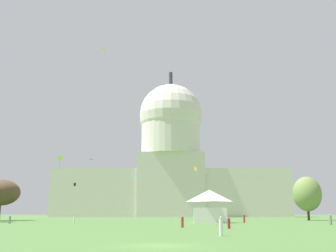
% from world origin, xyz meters
% --- Properties ---
extents(ground_plane, '(800.00, 800.00, 0.00)m').
position_xyz_m(ground_plane, '(0.00, 0.00, 0.00)').
color(ground_plane, '#4C7538').
extents(capitol_building, '(110.29, 30.76, 71.38)m').
position_xyz_m(capitol_building, '(1.80, 172.12, 25.09)').
color(capitol_building, beige).
rests_on(capitol_building, ground_plane).
extents(event_tent, '(7.05, 6.24, 6.57)m').
position_xyz_m(event_tent, '(8.86, 58.48, 3.32)').
color(event_tent, white).
rests_on(event_tent, ground_plane).
extents(tree_east_mid, '(8.83, 8.70, 11.52)m').
position_xyz_m(tree_east_mid, '(37.64, 85.11, 6.91)').
color(tree_east_mid, '#42301E').
rests_on(tree_east_mid, ground_plane).
extents(tree_west_far, '(13.11, 13.46, 10.58)m').
position_xyz_m(tree_west_far, '(-43.47, 82.89, 7.17)').
color(tree_west_far, brown).
rests_on(tree_west_far, ground_plane).
extents(person_red_edge_west, '(0.55, 0.55, 1.61)m').
position_xyz_m(person_red_edge_west, '(2.40, 31.66, 0.73)').
color(person_red_edge_west, red).
rests_on(person_red_edge_west, ground_plane).
extents(person_grey_mid_right, '(0.61, 0.61, 1.75)m').
position_xyz_m(person_grey_mid_right, '(27.73, 44.48, 0.80)').
color(person_grey_mid_right, gray).
rests_on(person_grey_mid_right, ground_plane).
extents(person_red_deep_crowd, '(0.54, 0.54, 1.80)m').
position_xyz_m(person_red_deep_crowd, '(15.91, 59.30, 0.82)').
color(person_red_deep_crowd, red).
rests_on(person_red_deep_crowd, ground_plane).
extents(person_maroon_front_right, '(0.42, 0.42, 1.48)m').
position_xyz_m(person_maroon_front_right, '(8.20, 27.51, 0.67)').
color(person_maroon_front_right, maroon).
rests_on(person_maroon_front_right, ground_plane).
extents(person_white_front_center, '(0.36, 0.36, 1.69)m').
position_xyz_m(person_white_front_center, '(5.10, 10.78, 0.79)').
color(person_white_front_center, silver).
rests_on(person_white_front_center, ground_plane).
extents(person_grey_near_tree_west, '(0.36, 0.36, 1.58)m').
position_xyz_m(person_grey_near_tree_west, '(-28.97, 52.04, 0.75)').
color(person_grey_near_tree_west, gray).
rests_on(person_grey_near_tree_west, ground_plane).
extents(person_white_edge_east, '(0.47, 0.47, 1.65)m').
position_xyz_m(person_white_edge_east, '(-18.46, 58.40, 0.77)').
color(person_white_edge_east, silver).
rests_on(person_white_edge_east, ground_plane).
extents(kite_lime_low, '(1.07, 0.40, 1.16)m').
position_xyz_m(kite_lime_low, '(-23.45, 64.39, 13.76)').
color(kite_lime_low, '#8CD133').
extents(kite_red_mid, '(1.79, 1.72, 2.99)m').
position_xyz_m(kite_red_mid, '(-35.62, 110.33, 19.33)').
color(kite_red_mid, red).
extents(kite_orange_high, '(0.32, 0.90, 3.00)m').
position_xyz_m(kite_orange_high, '(9.95, 86.82, 44.11)').
color(kite_orange_high, orange).
extents(kite_cyan_low, '(0.82, 0.47, 1.14)m').
position_xyz_m(kite_cyan_low, '(-13.08, 128.36, 15.60)').
color(kite_cyan_low, '#33BCDB').
extents(kite_gold_low, '(0.77, 0.53, 1.27)m').
position_xyz_m(kite_gold_low, '(8.86, 98.92, 15.07)').
color(kite_gold_low, gold).
extents(kite_black_low, '(1.00, 0.21, 1.34)m').
position_xyz_m(kite_black_low, '(-38.38, 146.57, 13.51)').
color(kite_black_low, black).
extents(kite_yellow_high, '(1.17, 1.54, 2.77)m').
position_xyz_m(kite_yellow_high, '(-14.39, 64.12, 39.17)').
color(kite_yellow_high, yellow).
extents(kite_green_mid, '(1.70, 1.58, 0.22)m').
position_xyz_m(kite_green_mid, '(-26.43, 115.61, 19.57)').
color(kite_green_mid, green).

